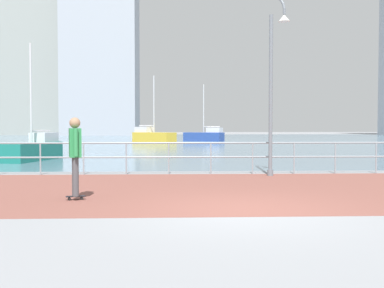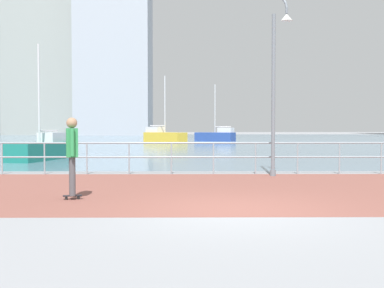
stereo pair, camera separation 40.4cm
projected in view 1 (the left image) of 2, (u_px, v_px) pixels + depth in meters
The scene contains 11 objects.
ground at pixel (185, 142), 48.47m from camera, with size 220.00×220.00×0.00m, color gray.
brick_paving at pixel (223, 189), 11.50m from camera, with size 28.00×7.29×0.01m, color brown.
harbor_water at pixel (182, 139), 60.08m from camera, with size 180.00×88.00×0.00m, color slate.
waterfront_railing at pixel (211, 152), 15.12m from camera, with size 25.25×0.06×1.07m.
lamppost at pixel (274, 76), 14.39m from camera, with size 0.58×0.72×5.73m.
skateboarder at pixel (75, 150), 9.69m from camera, with size 0.41×0.55×1.76m.
sailboat_ivory at pixel (205, 136), 52.47m from camera, with size 4.73×3.60×6.52m.
sailboat_red at pixel (33, 149), 21.49m from camera, with size 2.05×4.08×5.50m.
sailboat_teal at pixel (153, 136), 47.24m from camera, with size 4.69×4.40×6.91m.
tower_brick at pixel (102, 57), 92.35m from camera, with size 14.44×12.80×33.45m.
tower_steel at pixel (37, 71), 99.51m from camera, with size 16.63×15.13×29.71m.
Camera 1 is at (-1.26, -8.43, 1.55)m, focal length 42.60 mm.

